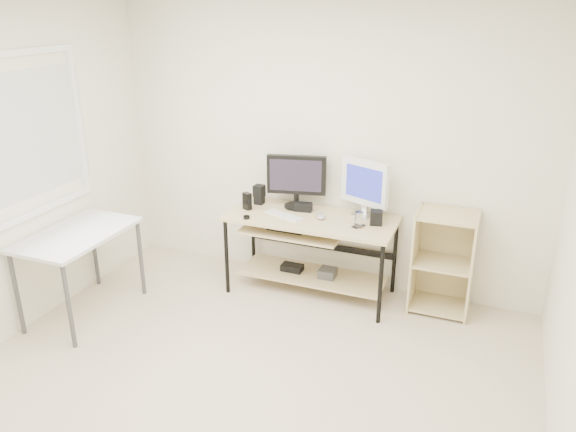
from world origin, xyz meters
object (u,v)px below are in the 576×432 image
(audio_controller, at_px, (247,201))
(shelf_unit, at_px, (443,261))
(black_monitor, at_px, (296,178))
(desk, at_px, (308,238))
(side_table, at_px, (78,242))
(white_imac, at_px, (364,184))

(audio_controller, bearing_deg, shelf_unit, 30.41)
(black_monitor, bearing_deg, desk, -55.84)
(black_monitor, distance_m, audio_controller, 0.50)
(side_table, bearing_deg, black_monitor, 40.03)
(side_table, bearing_deg, audio_controller, 43.57)
(side_table, distance_m, black_monitor, 1.95)
(audio_controller, bearing_deg, black_monitor, 52.25)
(shelf_unit, bearing_deg, black_monitor, 179.43)
(desk, bearing_deg, black_monitor, 136.75)
(black_monitor, height_order, white_imac, white_imac)
(side_table, distance_m, audio_controller, 1.49)
(side_table, bearing_deg, desk, 32.65)
(side_table, relative_size, white_imac, 1.96)
(side_table, height_order, black_monitor, black_monitor)
(shelf_unit, distance_m, audio_controller, 1.81)
(white_imac, bearing_deg, side_table, -126.75)
(desk, bearing_deg, audio_controller, -176.00)
(shelf_unit, xyz_separation_m, white_imac, (-0.73, 0.03, 0.59))
(desk, distance_m, shelf_unit, 1.19)
(shelf_unit, relative_size, audio_controller, 5.69)
(shelf_unit, bearing_deg, desk, -172.23)
(shelf_unit, bearing_deg, audio_controller, -173.47)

